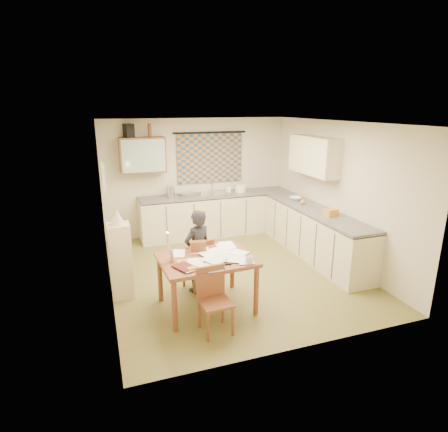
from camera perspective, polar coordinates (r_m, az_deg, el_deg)
name	(u,v)px	position (r m, az deg, el deg)	size (l,w,h in m)	color
floor	(232,272)	(6.53, 1.23, -8.52)	(4.00, 4.50, 0.02)	brown
ceiling	(233,122)	(5.92, 1.38, 14.17)	(4.00, 4.50, 0.02)	white
wall_back	(197,177)	(8.21, -4.21, 5.93)	(4.00, 0.02, 2.50)	beige
wall_front	(305,250)	(4.16, 12.22, -5.06)	(4.00, 0.02, 2.50)	beige
wall_left	(104,212)	(5.74, -17.86, 0.54)	(0.02, 4.50, 2.50)	beige
wall_right	(337,192)	(7.04, 16.86, 3.48)	(0.02, 4.50, 2.50)	beige
window_blind	(210,158)	(8.19, -2.15, 8.77)	(1.45, 0.03, 1.05)	navy
curtain_rod	(210,132)	(8.11, -2.15, 12.61)	(0.04, 0.04, 1.60)	black
wall_cabinet	(143,155)	(7.74, -12.30, 9.08)	(0.90, 0.34, 0.70)	brown
wall_cabinet_glass	(144,156)	(7.57, -12.14, 8.93)	(0.84, 0.02, 0.64)	#99B2A5
upper_cabinet_right	(314,155)	(7.29, 13.57, 8.95)	(0.34, 1.30, 0.70)	beige
framed_print	(103,177)	(6.04, -17.98, 5.67)	(0.04, 0.50, 0.40)	beige
print_canvas	(105,177)	(6.04, -17.75, 5.70)	(0.01, 0.42, 0.32)	beige
counter_back	(216,215)	(8.20, -1.16, 0.22)	(3.30, 0.62, 0.92)	beige
counter_right	(314,233)	(7.21, 13.60, -2.57)	(0.62, 2.95, 0.92)	beige
stove	(351,255)	(6.39, 18.79, -5.66)	(0.56, 0.56, 0.88)	white
sink	(214,196)	(8.07, -1.57, 3.11)	(0.55, 0.45, 0.10)	silver
tap	(212,186)	(8.21, -1.80, 4.62)	(0.03, 0.03, 0.28)	silver
dish_rack	(188,195)	(7.91, -5.46, 3.28)	(0.35, 0.30, 0.06)	silver
kettle	(170,192)	(7.81, -8.18, 3.69)	(0.18, 0.18, 0.24)	silver
mixing_bowl	(240,188)	(8.25, 2.52, 4.24)	(0.24, 0.24, 0.16)	white
soap_bottle	(228,188)	(8.20, 0.66, 4.25)	(0.09, 0.10, 0.18)	white
bowl	(295,198)	(7.69, 10.83, 2.67)	(0.31, 0.31, 0.06)	white
orange_bag	(331,212)	(6.70, 15.95, 0.53)	(0.22, 0.16, 0.12)	orange
fruit_orange	(303,202)	(7.35, 11.94, 2.12)	(0.10, 0.10, 0.10)	orange
speaker	(129,131)	(7.67, -14.34, 12.49)	(0.16, 0.20, 0.26)	black
bottle_green	(132,131)	(7.67, -13.84, 12.53)	(0.07, 0.07, 0.26)	#195926
bottle_brown	(150,130)	(7.71, -11.26, 12.70)	(0.07, 0.07, 0.26)	brown
dining_table	(207,282)	(5.30, -2.68, -10.08)	(1.29, 1.01, 0.75)	brown
chair_far	(198,273)	(5.88, -3.94, -8.66)	(0.46, 0.46, 0.82)	brown
chair_near	(215,313)	(4.84, -1.35, -14.50)	(0.40, 0.40, 0.83)	brown
person	(198,251)	(5.67, -4.03, -5.35)	(0.55, 0.46, 1.29)	black
shelf_stand	(121,261)	(5.71, -15.46, -6.64)	(0.32, 0.30, 1.13)	beige
lampshade	(117,217)	(5.49, -15.99, -0.14)	(0.20, 0.20, 0.22)	beige
letter_rack	(198,247)	(5.33, -3.95, -4.68)	(0.22, 0.10, 0.16)	brown
mug	(249,260)	(4.98, 3.83, -6.65)	(0.13, 0.13, 0.09)	white
magazine	(178,270)	(4.80, -7.05, -8.12)	(0.32, 0.35, 0.03)	maroon
book	(178,264)	(4.97, -7.07, -7.26)	(0.18, 0.23, 0.02)	orange
orange_box	(192,269)	(4.78, -4.92, -8.06)	(0.12, 0.08, 0.04)	orange
eyeglasses	(226,264)	(4.93, 0.38, -7.34)	(0.13, 0.04, 0.02)	black
candle_holder	(172,256)	(5.03, -7.99, -6.02)	(0.06, 0.06, 0.18)	silver
candle	(169,241)	(4.99, -8.43, -3.74)	(0.02, 0.02, 0.22)	white
candle_flame	(167,232)	(4.93, -8.71, -2.50)	(0.02, 0.02, 0.02)	#FFCC66
papers	(217,255)	(5.20, -1.02, -5.95)	(1.11, 0.97, 0.03)	white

